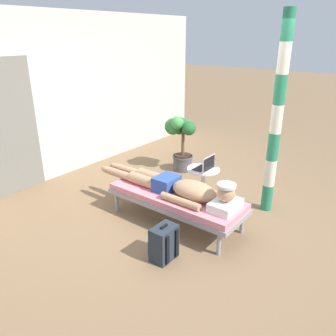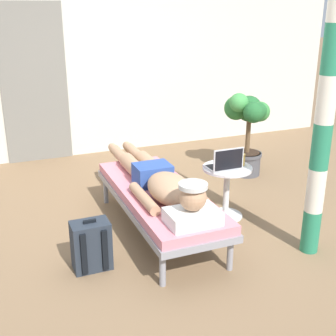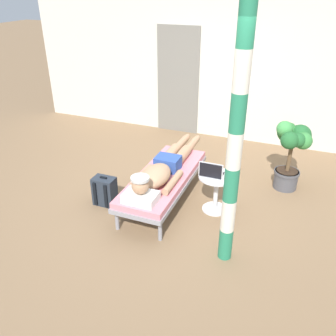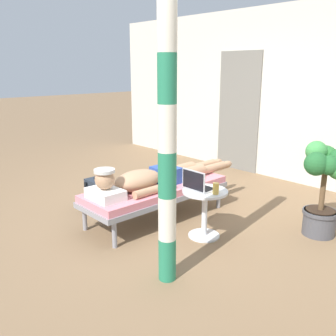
# 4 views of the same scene
# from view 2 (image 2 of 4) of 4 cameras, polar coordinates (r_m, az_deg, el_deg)

# --- Properties ---
(ground_plane) EXTENTS (40.00, 40.00, 0.00)m
(ground_plane) POSITION_cam_2_polar(r_m,az_deg,el_deg) (4.35, 0.14, -7.32)
(ground_plane) COLOR #846647
(house_wall_back) EXTENTS (7.60, 0.20, 2.70)m
(house_wall_back) POSITION_cam_2_polar(r_m,az_deg,el_deg) (6.34, -10.19, 13.86)
(house_wall_back) COLOR beige
(house_wall_back) RESTS_ON ground
(house_door_panel) EXTENTS (0.84, 0.03, 2.04)m
(house_door_panel) POSITION_cam_2_polar(r_m,az_deg,el_deg) (6.16, -16.54, 10.08)
(house_door_panel) COLOR slate
(house_door_panel) RESTS_ON ground
(lounge_chair) EXTENTS (0.68, 1.83, 0.42)m
(lounge_chair) POSITION_cam_2_polar(r_m,az_deg,el_deg) (4.11, -1.17, -3.71)
(lounge_chair) COLOR gray
(lounge_chair) RESTS_ON ground
(person_reclining) EXTENTS (0.53, 2.17, 0.33)m
(person_reclining) POSITION_cam_2_polar(r_m,az_deg,el_deg) (4.01, -0.96, -1.67)
(person_reclining) COLOR white
(person_reclining) RESTS_ON lounge_chair
(side_table) EXTENTS (0.48, 0.48, 0.52)m
(side_table) POSITION_cam_2_polar(r_m,az_deg,el_deg) (4.43, 7.43, -1.91)
(side_table) COLOR silver
(side_table) RESTS_ON ground
(laptop) EXTENTS (0.31, 0.24, 0.23)m
(laptop) POSITION_cam_2_polar(r_m,az_deg,el_deg) (4.29, 7.20, 0.54)
(laptop) COLOR silver
(laptop) RESTS_ON side_table
(drink_glass) EXTENTS (0.06, 0.06, 0.12)m
(drink_glass) POSITION_cam_2_polar(r_m,az_deg,el_deg) (4.42, 9.30, 1.05)
(drink_glass) COLOR gold
(drink_glass) RESTS_ON side_table
(backpack) EXTENTS (0.30, 0.26, 0.42)m
(backpack) POSITION_cam_2_polar(r_m,az_deg,el_deg) (3.68, -9.69, -9.64)
(backpack) COLOR #262D38
(backpack) RESTS_ON ground
(potted_plant) EXTENTS (0.51, 0.58, 1.02)m
(potted_plant) POSITION_cam_2_polar(r_m,az_deg,el_deg) (5.57, 9.99, 5.56)
(potted_plant) COLOR #4C4C51
(potted_plant) RESTS_ON ground
(porch_post) EXTENTS (0.15, 0.15, 2.62)m
(porch_post) POSITION_cam_2_polar(r_m,az_deg,el_deg) (3.69, 19.40, 8.15)
(porch_post) COLOR #267F59
(porch_post) RESTS_ON ground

